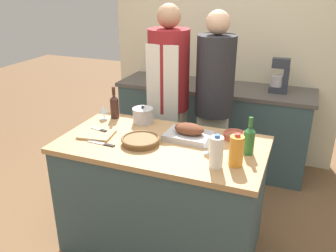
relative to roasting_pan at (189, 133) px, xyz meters
The scene contains 23 objects.
ground_plane 0.97m from the roasting_pan, 142.59° to the right, with size 12.00×12.00×0.00m, color brown.
kitchen_island 0.54m from the roasting_pan, 142.59° to the right, with size 1.50×0.81×0.90m.
back_counter 1.46m from the roasting_pan, 96.90° to the left, with size 2.11×0.60×0.93m.
back_wall 1.75m from the roasting_pan, 95.50° to the left, with size 2.61×0.10×2.55m.
roasting_pan is the anchor object (origin of this frame).
wicker_basket 0.36m from the roasting_pan, 144.99° to the right, with size 0.28×0.28×0.05m.
cutting_board 0.70m from the roasting_pan, 163.59° to the right, with size 0.27×0.24×0.02m.
stock_pot 0.48m from the roasting_pan, 159.79° to the left, with size 0.17×0.17×0.15m.
mixing_bowl 0.34m from the roasting_pan, 22.17° to the left, with size 0.17×0.17×0.05m.
juice_jug 0.49m from the roasting_pan, 34.03° to the right, with size 0.09×0.09×0.22m.
milk_jug 0.45m from the roasting_pan, 49.68° to the right, with size 0.09×0.09×0.22m.
wine_bottle_green 0.46m from the roasting_pan, 10.08° to the right, with size 0.07×0.07×0.26m.
wine_bottle_dark 0.75m from the roasting_pan, 166.09° to the left, with size 0.07×0.07×0.27m.
wine_glass_left 0.81m from the roasting_pan, behind, with size 0.07×0.07×0.12m.
wine_glass_right 0.26m from the roasting_pan, 41.11° to the right, with size 0.07×0.07×0.12m.
knife_chef 0.64m from the roasting_pan, 150.35° to the right, with size 0.22×0.04×0.01m.
knife_paring 0.70m from the roasting_pan, 169.12° to the right, with size 0.15×0.06×0.01m.
stand_mixer 1.47m from the roasting_pan, 70.03° to the left, with size 0.18×0.14×0.35m.
condiment_bottle_tall 1.40m from the roasting_pan, 111.38° to the left, with size 0.05×0.05×0.22m.
condiment_bottle_short 1.36m from the roasting_pan, 99.66° to the left, with size 0.07×0.07×0.21m.
condiment_bottle_extra 1.50m from the roasting_pan, 121.08° to the left, with size 0.07×0.07×0.14m.
person_cook_aproned 0.78m from the roasting_pan, 122.52° to the left, with size 0.37×0.38×1.81m.
person_cook_guest 0.72m from the roasting_pan, 90.07° to the left, with size 0.34×0.34×1.77m.
Camera 1 is at (0.90, -2.16, 2.00)m, focal length 38.00 mm.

